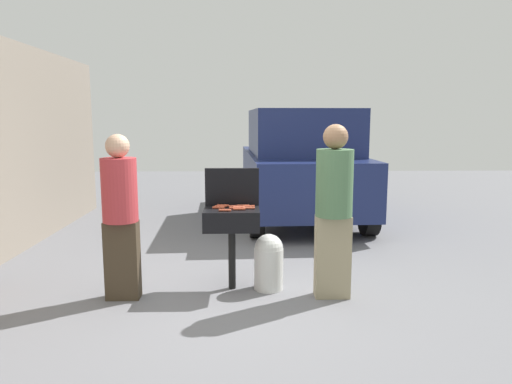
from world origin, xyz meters
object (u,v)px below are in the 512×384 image
Objects in this scene: hot_dog_1 at (235,206)px; hot_dog_3 at (221,206)px; propane_tank at (269,261)px; person_left at (120,211)px; hot_dog_7 at (218,208)px; hot_dog_9 at (249,208)px; hot_dog_6 at (235,208)px; parked_minivan at (299,164)px; hot_dog_0 at (239,209)px; hot_dog_8 at (249,206)px; hot_dog_2 at (239,207)px; person_right at (334,205)px; hot_dog_10 at (243,206)px; hot_dog_5 at (223,206)px; bbq_grill at (232,222)px; hot_dog_4 at (225,210)px.

hot_dog_1 and hot_dog_3 have the same top height.
person_left is at bearing -171.24° from propane_tank.
person_left is at bearing -164.12° from hot_dog_7.
propane_tank is (0.22, -0.02, -0.58)m from hot_dog_9.
hot_dog_6 is 3.97m from parked_minivan.
hot_dog_0 and hot_dog_7 have the same top height.
hot_dog_9 is (-0.00, -0.10, 0.00)m from hot_dog_8.
person_right is (0.98, -0.29, 0.07)m from hot_dog_2.
hot_dog_10 is 0.07× the size of person_right.
hot_dog_5 is 0.03× the size of parked_minivan.
hot_dog_1 reaches higher than bbq_grill.
hot_dog_8 is (0.10, 0.06, 0.00)m from hot_dog_2.
hot_dog_0 is 1.00× the size of hot_dog_10.
hot_dog_1 is 0.03× the size of parked_minivan.
person_right is at bearing -13.88° from bbq_grill.
parked_minivan reaches higher than hot_dog_6.
hot_dog_0 is at bearing -148.96° from hot_dog_9.
hot_dog_4 is at bearing -76.30° from hot_dog_3.
hot_dog_8 is 0.08× the size of person_left.
person_left is (-1.00, -0.36, 0.02)m from hot_dog_3.
propane_tank is at bearing 19.39° from person_left.
propane_tank is at bearing -4.65° from hot_dog_7.
bbq_grill is 6.86× the size of hot_dog_4.
propane_tank is at bearing -4.66° from hot_dog_9.
hot_dog_1 is 0.08× the size of person_left.
hot_dog_1 is 0.15m from hot_dog_3.
hot_dog_6 is 0.21× the size of propane_tank.
hot_dog_4 is (-0.10, -0.22, 0.00)m from hot_dog_1.
hot_dog_4 and hot_dog_5 have the same top height.
hot_dog_2 is at bearing -17.79° from hot_dog_3.
person_left is (-1.06, -0.13, 0.02)m from hot_dog_4.
hot_dog_6 is at bearing 176.41° from propane_tank.
hot_dog_2 is 0.21× the size of propane_tank.
hot_dog_3 and hot_dog_7 have the same top height.
hot_dog_6 is at bearing 178.01° from hot_dog_9.
hot_dog_0 is 0.08× the size of person_left.
person_right is (0.66, -0.24, 0.66)m from propane_tank.
hot_dog_0 is 0.16m from hot_dog_4.
hot_dog_5 is at bearing 161.85° from propane_tank.
person_left reaches higher than hot_dog_5.
propane_tank is at bearing -3.68° from bbq_grill.
parked_minivan reaches higher than person_right.
hot_dog_4 is 0.33m from hot_dog_8.
hot_dog_2 and hot_dog_3 have the same top height.
hot_dog_6 is 0.14m from hot_dog_9.
hot_dog_10 is at bearing -3.28° from hot_dog_5.
hot_dog_0 and hot_dog_3 have the same top height.
hot_dog_1 is 0.19m from hot_dog_7.
hot_dog_5 is 0.20m from hot_dog_6.
hot_dog_10 is at bearing 71.58° from parked_minivan.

